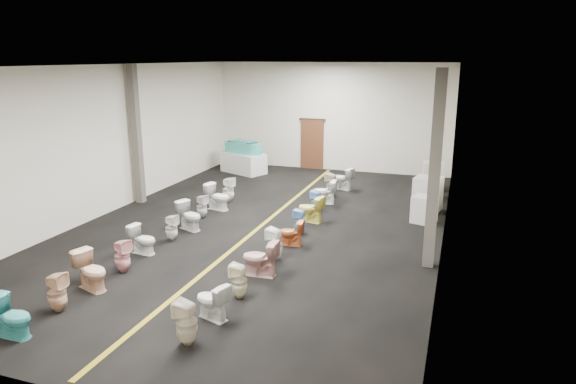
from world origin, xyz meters
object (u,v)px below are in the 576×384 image
toilet_left_8 (218,197)px  toilet_left_3 (122,256)px  toilet_left_0 (12,317)px  toilet_right_5 (291,233)px  toilet_right_7 (311,209)px  toilet_left_5 (171,228)px  toilet_right_1 (212,301)px  toilet_left_6 (190,216)px  toilet_right_0 (187,323)px  display_table (244,163)px  toilet_left_2 (92,271)px  toilet_left_1 (57,292)px  toilet_right_11 (342,179)px  toilet_right_8 (316,202)px  toilet_right_4 (275,244)px  toilet_right_2 (239,281)px  appliance_crate_d (433,176)px  toilet_right_9 (324,192)px  toilet_left_7 (202,206)px  toilet_left_9 (228,190)px  toilet_right_6 (300,222)px  toilet_right_10 (331,185)px  toilet_right_3 (260,258)px  appliance_crate_a (424,209)px  toilet_left_4 (143,240)px  bathtub (243,147)px  appliance_crate_b (428,194)px

toilet_left_8 → toilet_left_3: bearing=-167.0°
toilet_left_0 → toilet_left_3: size_ratio=0.97×
toilet_right_5 → toilet_right_7: 2.03m
toilet_left_5 → toilet_right_1: 4.52m
toilet_left_6 → toilet_right_0: toilet_left_6 is taller
display_table → toilet_left_2: size_ratio=2.29×
toilet_left_2 → toilet_left_1: bearing=-160.8°
toilet_left_8 → toilet_left_2: bearing=-167.8°
toilet_right_11 → toilet_right_8: bearing=15.0°
toilet_left_5 → toilet_right_4: (3.05, -0.37, 0.05)m
toilet_left_5 → toilet_right_1: (2.93, -3.44, 0.01)m
toilet_right_2 → toilet_right_7: (-0.02, 5.19, 0.03)m
appliance_crate_d → toilet_right_9: appliance_crate_d is taller
toilet_left_8 → toilet_right_0: (3.03, -7.33, -0.02)m
toilet_left_6 → toilet_right_4: 3.30m
toilet_left_7 → toilet_right_0: bearing=-139.8°
toilet_left_9 → toilet_right_5: 4.60m
toilet_right_6 → toilet_right_1: bearing=2.2°
toilet_left_3 → toilet_right_2: bearing=-83.0°
toilet_left_5 → toilet_left_9: (-0.18, 3.90, 0.07)m
toilet_right_2 → toilet_right_4: toilet_right_4 is taller
appliance_crate_d → toilet_right_4: appliance_crate_d is taller
toilet_left_0 → toilet_left_1: (0.05, 0.99, 0.02)m
toilet_right_10 → toilet_right_11: (0.16, 1.02, -0.00)m
display_table → toilet_right_8: size_ratio=2.59×
toilet_right_4 → toilet_right_5: bearing=-173.1°
toilet_right_3 → display_table: bearing=-156.3°
toilet_left_2 → toilet_left_8: (-0.09, 6.08, 0.01)m
toilet_right_3 → toilet_right_10: (-0.15, 7.07, -0.00)m
appliance_crate_a → toilet_left_2: 9.23m
toilet_left_8 → toilet_right_1: bearing=-143.3°
toilet_left_4 → toilet_right_0: toilet_right_0 is taller
toilet_left_3 → appliance_crate_a: bearing=-33.0°
bathtub → toilet_right_7: bearing=-32.3°
bathtub → toilet_right_3: 10.57m
toilet_left_7 → toilet_right_7: (3.21, 0.68, 0.04)m
toilet_left_8 → toilet_right_8: bearing=-66.9°
toilet_left_0 → toilet_right_5: size_ratio=1.13×
toilet_right_3 → toilet_left_6: bearing=-128.8°
appliance_crate_b → toilet_left_8: (-6.30, -2.00, -0.13)m
toilet_left_3 → toilet_right_1: 3.16m
toilet_right_5 → toilet_right_8: (-0.14, 2.92, 0.03)m
toilet_left_4 → toilet_right_3: toilet_right_3 is taller
toilet_right_4 → toilet_left_7: bearing=-116.8°
toilet_right_2 → toilet_left_9: bearing=-154.9°
toilet_right_7 → toilet_right_4: bearing=11.1°
toilet_left_2 → toilet_left_7: bearing=19.7°
toilet_left_2 → toilet_left_9: 7.01m
toilet_left_2 → toilet_right_8: bearing=-6.0°
toilet_right_3 → toilet_right_1: bearing=-5.2°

